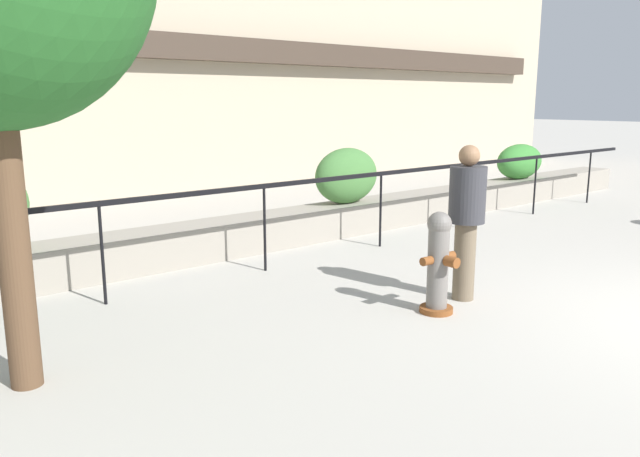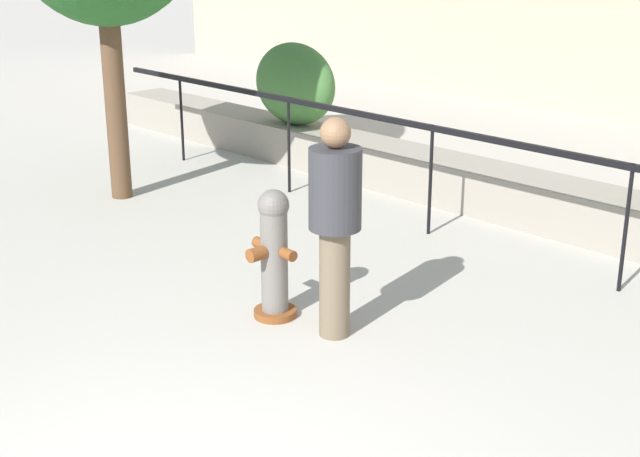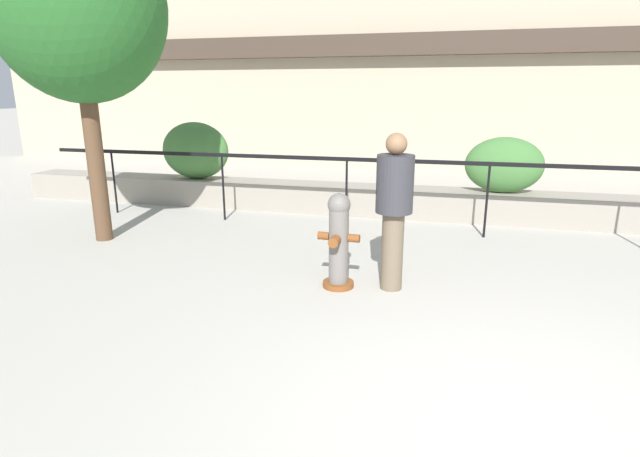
{
  "view_description": "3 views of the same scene",
  "coord_description": "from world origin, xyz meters",
  "px_view_note": "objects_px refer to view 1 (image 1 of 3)",
  "views": [
    {
      "loc": [
        -6.7,
        -1.63,
        2.2
      ],
      "look_at": [
        -1.9,
        4.07,
        0.66
      ],
      "focal_mm": 35.0,
      "sensor_mm": 36.0,
      "label": 1
    },
    {
      "loc": [
        3.34,
        -2.03,
        3.04
      ],
      "look_at": [
        -1.71,
        2.9,
        0.64
      ],
      "focal_mm": 50.0,
      "sensor_mm": 36.0,
      "label": 2
    },
    {
      "loc": [
        -0.58,
        -2.79,
        2.13
      ],
      "look_at": [
        -2.16,
        3.29,
        0.41
      ],
      "focal_mm": 28.0,
      "sensor_mm": 36.0,
      "label": 3
    }
  ],
  "objects_px": {
    "pedestrian": "(467,213)",
    "hedge_bush_1": "(347,176)",
    "fire_hydrant": "(438,262)",
    "hedge_bush_2": "(520,161)"
  },
  "relations": [
    {
      "from": "pedestrian",
      "to": "hedge_bush_1",
      "type": "bearing_deg",
      "value": 67.81
    },
    {
      "from": "hedge_bush_1",
      "to": "pedestrian",
      "type": "relative_size",
      "value": 0.73
    },
    {
      "from": "hedge_bush_1",
      "to": "fire_hydrant",
      "type": "xyz_separation_m",
      "value": [
        -2.02,
        -3.62,
        -0.41
      ]
    },
    {
      "from": "hedge_bush_2",
      "to": "pedestrian",
      "type": "height_order",
      "value": "pedestrian"
    },
    {
      "from": "hedge_bush_2",
      "to": "pedestrian",
      "type": "distance_m",
      "value": 7.45
    },
    {
      "from": "hedge_bush_1",
      "to": "fire_hydrant",
      "type": "relative_size",
      "value": 1.17
    },
    {
      "from": "hedge_bush_1",
      "to": "pedestrian",
      "type": "xyz_separation_m",
      "value": [
        -1.43,
        -3.51,
        0.02
      ]
    },
    {
      "from": "hedge_bush_2",
      "to": "fire_hydrant",
      "type": "bearing_deg",
      "value": -153.18
    },
    {
      "from": "hedge_bush_2",
      "to": "hedge_bush_1",
      "type": "bearing_deg",
      "value": 180.0
    },
    {
      "from": "hedge_bush_1",
      "to": "hedge_bush_2",
      "type": "xyz_separation_m",
      "value": [
        5.14,
        0.0,
        -0.08
      ]
    }
  ]
}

